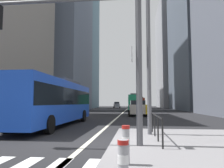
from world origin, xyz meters
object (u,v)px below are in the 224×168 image
city_bus_red_distant (140,102)px  car_receding_near (137,108)px  city_bus_blue_oncoming (55,100)px  bollard_front (123,162)px  car_oncoming_mid (117,105)px  bollard_left (126,143)px  street_lamp_post (148,29)px  sedan_white_oncoming (12,112)px  traffic_signal_gantry (87,37)px  car_receding_far (139,108)px  city_bus_red_receding (135,102)px

city_bus_red_distant → car_receding_near: (-1.37, -40.09, -0.85)m
city_bus_blue_oncoming → bollard_front: bearing=-64.1°
car_oncoming_mid → bollard_left: size_ratio=4.72×
car_receding_near → street_lamp_post: (0.43, -16.89, 4.29)m
city_bus_red_distant → car_oncoming_mid: (-7.04, 0.11, -0.85)m
city_bus_blue_oncoming → city_bus_red_distant: same height
sedan_white_oncoming → street_lamp_post: 11.64m
street_lamp_post → bollard_front: size_ratio=9.41×
sedan_white_oncoming → traffic_signal_gantry: bearing=-46.2°
bollard_left → traffic_signal_gantry: bearing=122.6°
traffic_signal_gantry → car_receding_near: bearing=84.1°
sedan_white_oncoming → bollard_left: (8.79, -9.96, -0.32)m
car_oncoming_mid → street_lamp_post: bearing=-83.9°
city_bus_red_distant → car_oncoming_mid: 7.09m
car_oncoming_mid → car_receding_near: same height
car_receding_near → car_receding_far: 0.45m
sedan_white_oncoming → bollard_left: sedan_white_oncoming is taller
sedan_white_oncoming → street_lamp_post: (9.72, -4.76, 4.29)m
sedan_white_oncoming → bollard_left: bearing=-48.6°
city_bus_red_distant → car_receding_near: size_ratio=2.47×
sedan_white_oncoming → car_receding_far: 15.73m
bollard_front → city_bus_red_distant: bearing=88.3°
sedan_white_oncoming → city_bus_red_receding: 30.02m
city_bus_red_receding → bollard_left: 38.56m
sedan_white_oncoming → city_bus_red_receding: city_bus_red_receding is taller
city_bus_blue_oncoming → street_lamp_post: (6.37, -4.44, 3.45)m
city_bus_red_distant → bollard_left: (-1.87, -62.17, -1.17)m
car_receding_far → bollard_left: (-0.79, -22.43, -0.32)m
bollard_front → street_lamp_post: bearing=82.3°
city_bus_blue_oncoming → bollard_front: (5.45, -11.21, -1.21)m
sedan_white_oncoming → bollard_front: bearing=-52.6°
traffic_signal_gantry → city_bus_blue_oncoming: bearing=118.3°
car_receding_far → bollard_front: size_ratio=5.16×
city_bus_blue_oncoming → car_receding_far: size_ratio=2.71×
city_bus_red_receding → car_receding_far: city_bus_red_receding is taller
city_bus_red_receding → traffic_signal_gantry: size_ratio=1.78×
city_bus_red_distant → bollard_front: bearing=-91.7°
street_lamp_post → sedan_white_oncoming: bearing=153.9°
bollard_left → car_receding_far: bearing=88.0°
city_bus_blue_oncoming → car_receding_near: (5.94, 12.45, -0.85)m
traffic_signal_gantry → street_lamp_post: size_ratio=0.75×
street_lamp_post → traffic_signal_gantry: bearing=-131.6°
bollard_left → city_bus_red_receding: bearing=89.5°
car_oncoming_mid → street_lamp_post: street_lamp_post is taller
car_receding_near → traffic_signal_gantry: size_ratio=0.72×
city_bus_blue_oncoming → sedan_white_oncoming: city_bus_blue_oncoming is taller
sedan_white_oncoming → car_oncoming_mid: bearing=86.0°
city_bus_blue_oncoming → bollard_front: 12.52m
sedan_white_oncoming → bollard_front: 14.51m
car_oncoming_mid → street_lamp_post: (6.10, -57.09, 4.29)m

